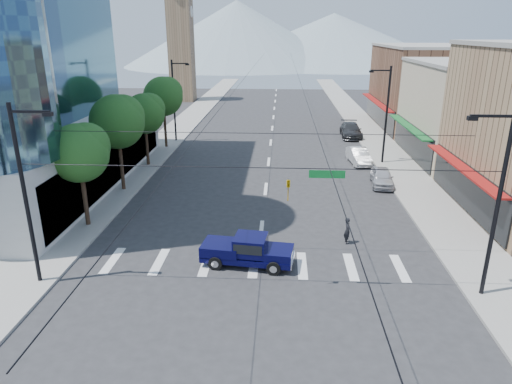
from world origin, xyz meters
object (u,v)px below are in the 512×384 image
pickup_truck (247,250)px  parked_car_far (351,130)px  parked_car_near (382,177)px  pedestrian (347,231)px  parked_car_mid (359,156)px

pickup_truck → parked_car_far: (9.97, 31.87, -0.05)m
parked_car_near → parked_car_far: bearing=95.7°
parked_car_near → pedestrian: bearing=-105.4°
parked_car_mid → pedestrian: bearing=-107.0°
pickup_truck → parked_car_far: size_ratio=0.91×
pedestrian → parked_car_mid: bearing=-15.3°
parked_car_near → parked_car_far: (0.00, 17.92, 0.11)m
pickup_truck → pedestrian: pickup_truck is taller
parked_car_far → parked_car_near: bearing=-88.4°
parked_car_near → parked_car_mid: size_ratio=0.94×
pickup_truck → parked_car_mid: size_ratio=1.16×
pickup_truck → parked_car_near: pickup_truck is taller
pedestrian → parked_car_near: pedestrian is taller
parked_car_mid → parked_car_far: 11.47m
pickup_truck → pedestrian: (5.73, 2.97, -0.07)m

